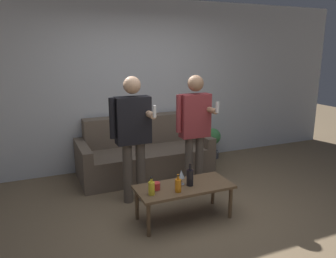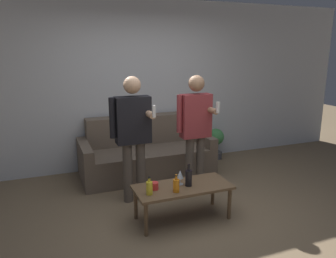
# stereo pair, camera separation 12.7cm
# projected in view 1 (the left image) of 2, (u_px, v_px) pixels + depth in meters

# --- Properties ---
(ground_plane) EXTENTS (16.00, 16.00, 0.00)m
(ground_plane) POSITION_uv_depth(u_px,v_px,m) (195.00, 220.00, 3.76)
(ground_plane) COLOR #756047
(wall_back) EXTENTS (8.00, 0.06, 2.70)m
(wall_back) POSITION_uv_depth(u_px,v_px,m) (136.00, 85.00, 5.33)
(wall_back) COLOR silver
(wall_back) RESTS_ON ground_plane
(couch) EXTENTS (2.01, 0.92, 0.88)m
(couch) POSITION_uv_depth(u_px,v_px,m) (143.00, 154.00, 5.15)
(couch) COLOR #6B5B4C
(couch) RESTS_ON ground_plane
(coffee_table) EXTENTS (1.10, 0.49, 0.41)m
(coffee_table) POSITION_uv_depth(u_px,v_px,m) (184.00, 189.00, 3.72)
(coffee_table) COLOR brown
(coffee_table) RESTS_ON ground_plane
(bottle_orange) EXTENTS (0.08, 0.08, 0.25)m
(bottle_orange) POSITION_uv_depth(u_px,v_px,m) (190.00, 177.00, 3.69)
(bottle_orange) COLOR black
(bottle_orange) RESTS_ON coffee_table
(bottle_green) EXTENTS (0.07, 0.07, 0.20)m
(bottle_green) POSITION_uv_depth(u_px,v_px,m) (178.00, 185.00, 3.53)
(bottle_green) COLOR orange
(bottle_green) RESTS_ON coffee_table
(bottle_dark) EXTENTS (0.07, 0.07, 0.20)m
(bottle_dark) POSITION_uv_depth(u_px,v_px,m) (152.00, 188.00, 3.46)
(bottle_dark) COLOR yellow
(bottle_dark) RESTS_ON coffee_table
(wine_glass_near) EXTENTS (0.08, 0.08, 0.17)m
(wine_glass_near) POSITION_uv_depth(u_px,v_px,m) (181.00, 175.00, 3.73)
(wine_glass_near) COLOR silver
(wine_glass_near) RESTS_ON coffee_table
(cup_on_table) EXTENTS (0.09, 0.09, 0.08)m
(cup_on_table) POSITION_uv_depth(u_px,v_px,m) (156.00, 186.00, 3.60)
(cup_on_table) COLOR red
(cup_on_table) RESTS_ON coffee_table
(person_standing_left) EXTENTS (0.51, 0.42, 1.60)m
(person_standing_left) POSITION_uv_depth(u_px,v_px,m) (133.00, 130.00, 4.03)
(person_standing_left) COLOR brown
(person_standing_left) RESTS_ON ground_plane
(person_standing_right) EXTENTS (0.47, 0.41, 1.59)m
(person_standing_right) POSITION_uv_depth(u_px,v_px,m) (195.00, 124.00, 4.35)
(person_standing_right) COLOR brown
(person_standing_right) RESTS_ON ground_plane
(potted_plant) EXTENTS (0.29, 0.29, 0.54)m
(potted_plant) POSITION_uv_depth(u_px,v_px,m) (212.00, 140.00, 5.87)
(potted_plant) COLOR #4C4C51
(potted_plant) RESTS_ON ground_plane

